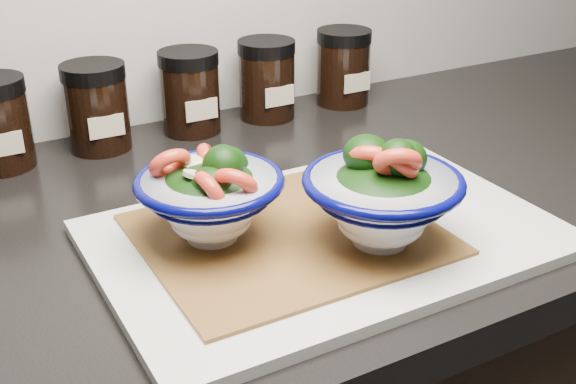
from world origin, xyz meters
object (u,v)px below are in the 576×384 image
cutting_board (326,236)px  bowl_right (383,197)px  spice_jar_e (343,67)px  spice_jar_b (97,107)px  spice_jar_c (190,92)px  bowl_left (211,196)px  spice_jar_d (267,79)px

cutting_board → bowl_right: bearing=-57.1°
spice_jar_e → spice_jar_b: bearing=180.0°
spice_jar_b → spice_jar_c: 0.13m
cutting_board → bowl_right: size_ratio=2.95×
bowl_left → spice_jar_e: bearing=41.7°
cutting_board → spice_jar_e: size_ratio=3.98×
cutting_board → spice_jar_d: size_ratio=3.98×
bowl_right → spice_jar_d: size_ratio=1.35×
bowl_left → spice_jar_b: bearing=93.8°
bowl_right → spice_jar_d: bowl_right is taller
cutting_board → spice_jar_b: bearing=109.8°
bowl_left → spice_jar_c: bowl_left is taller
cutting_board → bowl_right: (0.03, -0.05, 0.06)m
cutting_board → spice_jar_d: 0.38m
bowl_left → bowl_right: 0.16m
spice_jar_b → spice_jar_c: same height
spice_jar_e → spice_jar_d: bearing=180.0°
bowl_left → spice_jar_d: 0.39m
bowl_right → spice_jar_d: 0.41m
spice_jar_e → bowl_right: bearing=-118.4°
bowl_right → spice_jar_e: (0.22, 0.40, -0.01)m
cutting_board → spice_jar_c: (0.00, 0.35, 0.05)m
bowl_right → spice_jar_b: size_ratio=1.35×
spice_jar_d → spice_jar_e: size_ratio=1.00×
cutting_board → spice_jar_b: spice_jar_b is taller
bowl_left → bowl_right: size_ratio=0.94×
bowl_right → spice_jar_b: (-0.16, 0.40, -0.01)m
bowl_right → spice_jar_c: bearing=94.3°
cutting_board → bowl_left: bearing=160.6°
bowl_left → bowl_right: bowl_right is taller
spice_jar_e → bowl_left: bearing=-138.3°
bowl_left → spice_jar_c: (0.11, 0.32, -0.00)m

